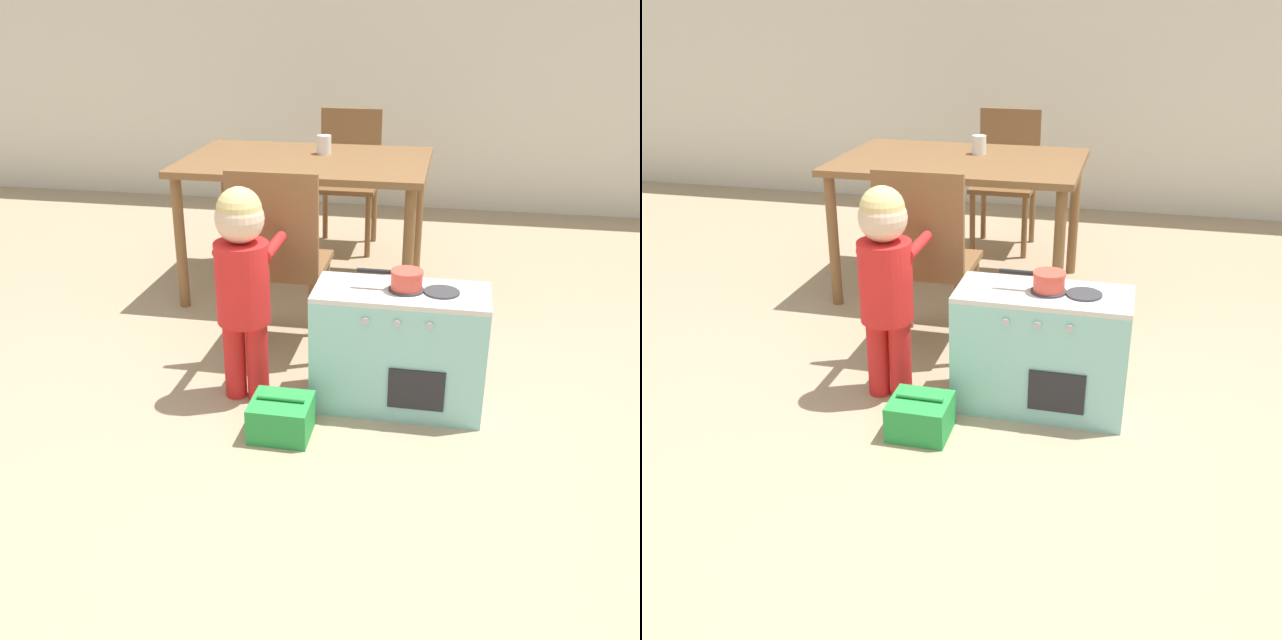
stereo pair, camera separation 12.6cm
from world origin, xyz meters
The scene contains 10 objects.
ground_plane centered at (0.00, 0.00, 0.00)m, with size 16.00×16.00×0.00m, color tan.
wall_back centered at (0.00, 3.78, 1.30)m, with size 10.00×0.06×2.60m.
play_kitchen centered at (0.29, 0.71, 0.25)m, with size 0.67×0.31×0.50m.
toy_pot centered at (0.31, 0.71, 0.55)m, with size 0.25×0.12×0.07m.
child_figure centered at (-0.32, 0.65, 0.55)m, with size 0.24×0.36×0.88m.
toy_basket centered at (-0.11, 0.40, 0.07)m, with size 0.23×0.20×0.16m.
dining_table centered at (-0.33, 1.90, 0.65)m, with size 1.30×0.90×0.74m.
dining_chair_near centered at (-0.27, 1.07, 0.46)m, with size 0.40×0.40×0.87m.
dining_chair_far centered at (-0.22, 2.73, 0.46)m, with size 0.40×0.40×0.87m.
cup_on_table centered at (-0.26, 2.04, 0.79)m, with size 0.08×0.08×0.10m.
Camera 2 is at (0.59, -1.80, 1.51)m, focal length 40.00 mm.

